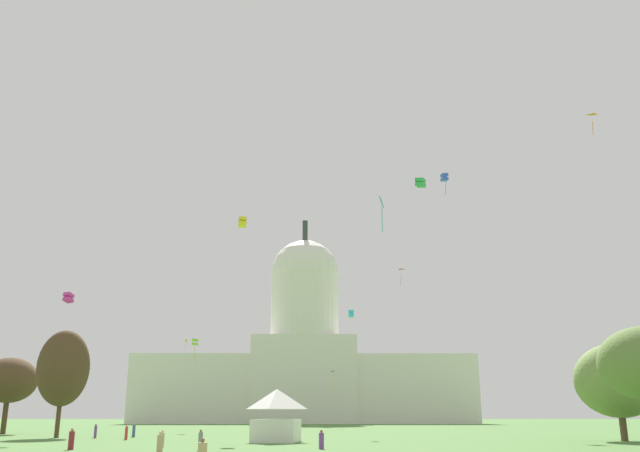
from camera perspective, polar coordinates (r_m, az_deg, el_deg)
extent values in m
cube|color=silver|center=(226.03, -8.56, -13.60)|extent=(55.02, 20.28, 21.44)
cube|color=silver|center=(225.23, 5.86, -13.69)|extent=(55.02, 20.28, 21.44)
cube|color=silver|center=(224.07, -1.36, -12.99)|extent=(33.62, 22.31, 27.39)
cylinder|color=silver|center=(226.57, -1.32, -6.80)|extent=(22.76, 22.76, 21.54)
sphere|color=silver|center=(228.49, -1.30, -4.13)|extent=(23.24, 23.24, 23.24)
cylinder|color=#2D3833|center=(232.05, -1.28, -0.44)|extent=(1.80, 1.80, 7.29)
cube|color=white|center=(75.90, -3.75, -17.02)|extent=(5.32, 6.85, 2.37)
pyramid|color=white|center=(75.90, -3.70, -14.51)|extent=(5.58, 7.19, 2.15)
cylinder|color=#4C3823|center=(116.56, -25.27, -14.28)|extent=(0.77, 0.77, 5.93)
ellipsoid|color=#4C3823|center=(116.67, -24.98, -11.83)|extent=(11.27, 10.88, 6.89)
cylinder|color=brown|center=(85.70, 24.41, -14.97)|extent=(0.77, 0.77, 4.15)
ellipsoid|color=olive|center=(85.78, 24.06, -11.93)|extent=(12.75, 11.52, 8.36)
cylinder|color=#4C3823|center=(95.07, -21.40, -14.72)|extent=(0.57, 0.57, 5.80)
ellipsoid|color=#4C3823|center=(95.24, -21.05, -11.23)|extent=(7.15, 5.97, 9.77)
cylinder|color=gray|center=(59.34, -10.16, -17.63)|extent=(0.47, 0.47, 1.45)
sphere|color=brown|center=(59.32, -10.12, -16.82)|extent=(0.27, 0.27, 0.22)
sphere|color=brown|center=(35.37, -9.96, -17.56)|extent=(0.21, 0.21, 0.20)
cylinder|color=tan|center=(55.92, -13.50, -17.63)|extent=(0.63, 0.63, 1.36)
sphere|color=beige|center=(55.90, -13.44, -16.81)|extent=(0.34, 0.34, 0.26)
cylinder|color=#703D93|center=(92.59, -18.60, -16.30)|extent=(0.48, 0.48, 1.54)
sphere|color=beige|center=(92.58, -18.55, -15.75)|extent=(0.35, 0.35, 0.25)
cylinder|color=red|center=(85.29, -16.19, -16.63)|extent=(0.44, 0.44, 1.46)
sphere|color=tan|center=(85.27, -16.15, -16.05)|extent=(0.33, 0.33, 0.25)
cylinder|color=#703D93|center=(60.98, 0.12, -17.85)|extent=(0.53, 0.53, 1.35)
sphere|color=brown|center=(60.95, 0.12, -17.10)|extent=(0.30, 0.30, 0.25)
cylinder|color=#3D5684|center=(94.89, -15.60, -16.50)|extent=(0.55, 0.55, 1.53)
sphere|color=beige|center=(94.87, -15.56, -15.97)|extent=(0.32, 0.32, 0.23)
cylinder|color=maroon|center=(63.17, -20.45, -16.77)|extent=(0.49, 0.49, 1.51)
sphere|color=#A37556|center=(63.15, -20.37, -15.97)|extent=(0.26, 0.26, 0.25)
cylinder|color=tan|center=(65.57, -13.35, -17.35)|extent=(0.56, 0.56, 1.25)
sphere|color=tan|center=(65.54, -13.30, -16.69)|extent=(0.32, 0.32, 0.25)
cube|color=gold|center=(205.63, -11.35, -9.57)|extent=(0.61, 0.28, 0.86)
cylinder|color=gold|center=(205.50, -11.41, -9.98)|extent=(0.34, 0.32, 2.16)
cube|color=blue|center=(121.88, 10.57, 3.94)|extent=(1.39, 1.35, 0.62)
cube|color=blue|center=(122.14, 10.56, 4.28)|extent=(1.39, 1.35, 0.62)
cylinder|color=blue|center=(121.39, 10.68, 3.24)|extent=(0.35, 0.12, 2.65)
pyramid|color=orange|center=(77.82, 22.37, 8.67)|extent=(1.07, 0.83, 0.20)
cylinder|color=orange|center=(77.60, 22.25, 7.75)|extent=(0.17, 0.16, 1.50)
cube|color=#33BCDB|center=(94.62, 2.67, -7.63)|extent=(0.80, 0.84, 0.45)
cube|color=#33BCDB|center=(94.70, 2.67, -7.31)|extent=(0.80, 0.84, 0.45)
cube|color=#D1339E|center=(86.46, -20.68, -5.91)|extent=(1.26, 1.31, 0.69)
cube|color=#D1339E|center=(86.54, -20.64, -5.55)|extent=(1.26, 1.31, 0.69)
pyramid|color=pink|center=(121.34, 6.81, -3.73)|extent=(1.29, 1.26, 0.33)
cylinder|color=pink|center=(121.23, 6.90, -4.58)|extent=(0.35, 0.40, 2.20)
cube|color=teal|center=(69.48, 5.27, 2.05)|extent=(0.62, 1.12, 1.14)
cylinder|color=teal|center=(68.93, 5.32, 0.56)|extent=(0.08, 0.18, 2.66)
cube|color=#8CD133|center=(121.69, -10.62, -9.86)|extent=(1.08, 1.04, 0.53)
cube|color=#8CD133|center=(121.76, -10.60, -9.55)|extent=(1.08, 1.04, 0.53)
cylinder|color=#8CD133|center=(121.52, -10.64, -10.70)|extent=(0.52, 0.23, 3.15)
cube|color=yellow|center=(96.26, -6.64, 0.16)|extent=(1.31, 1.39, 0.79)
cube|color=yellow|center=(96.43, -6.63, 0.52)|extent=(1.31, 1.39, 0.79)
cube|color=green|center=(85.28, 8.57, 3.49)|extent=(1.50, 1.48, 0.63)
cube|color=green|center=(85.47, 8.55, 3.85)|extent=(1.50, 1.48, 0.63)
pyramid|color=black|center=(149.17, 1.31, -12.42)|extent=(1.06, 1.89, 0.18)
cylinder|color=yellow|center=(148.98, 1.10, -13.23)|extent=(0.24, 0.37, 2.39)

